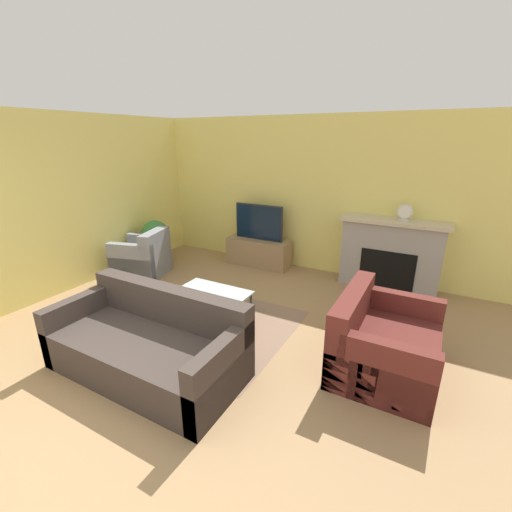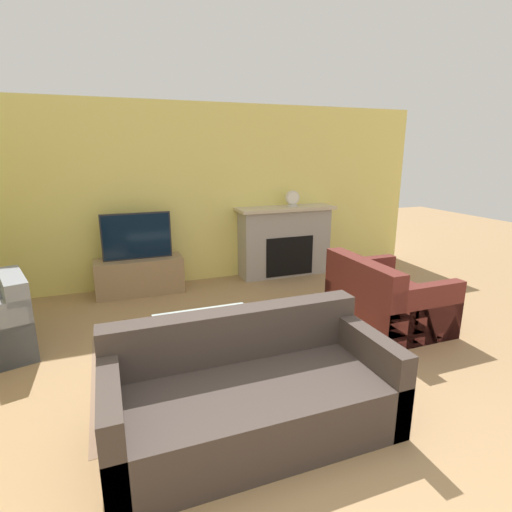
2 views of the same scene
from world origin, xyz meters
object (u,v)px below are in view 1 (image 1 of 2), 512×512
Objects in this scene: armchair_by_window at (143,259)px; mantel_clock at (405,212)px; couch_loveseat at (382,344)px; potted_plant at (156,237)px; couch_sectional at (149,345)px; tv at (259,222)px; coffee_table at (209,296)px.

armchair_by_window is 4.40m from mantel_clock.
couch_loveseat is 1.47× the size of potted_plant.
couch_loveseat is 4.23m from armchair_by_window.
tv is at bearing 98.37° from couch_sectional.
armchair_by_window is at bearing 158.85° from coffee_table.
potted_plant is at bearing -166.92° from mantel_clock.
coffee_table is (-0.04, 1.12, 0.08)m from couch_sectional.
coffee_table is (2.01, -0.78, 0.06)m from armchair_by_window.
potted_plant is (-2.20, 1.32, 0.18)m from coffee_table.
mantel_clock is at bearing 48.79° from coffee_table.
mantel_clock is at bearing 13.08° from potted_plant.
tv is at bearing 101.46° from coffee_table.
tv is 1.99m from potted_plant.
armchair_by_window is at bearing 137.26° from couch_sectional.
tv is 3.78× the size of mantel_clock.
coffee_table is at bearing -30.91° from potted_plant.
potted_plant is at bearing -153.19° from tv.
armchair_by_window is 1.01× the size of coffee_table.
mantel_clock is at bearing 2.13° from tv.
couch_sectional and couch_loveseat have the same top height.
mantel_clock is (4.02, 1.52, 0.96)m from armchair_by_window.
couch_sectional is (0.49, -3.32, -0.56)m from tv.
couch_loveseat is 4.99× the size of mantel_clock.
couch_sectional is at bearing -81.63° from tv.
armchair_by_window is (-2.05, 1.89, 0.02)m from couch_sectional.
couch_loveseat is (2.61, -2.14, -0.55)m from tv.
tv is 1.11× the size of potted_plant.
couch_loveseat is at bearing -39.37° from tv.
tv is 0.97× the size of armchair_by_window.
tv reaches higher than couch_sectional.
couch_sectional is at bearing -119.98° from mantel_clock.
tv is 3.40m from couch_sectional.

